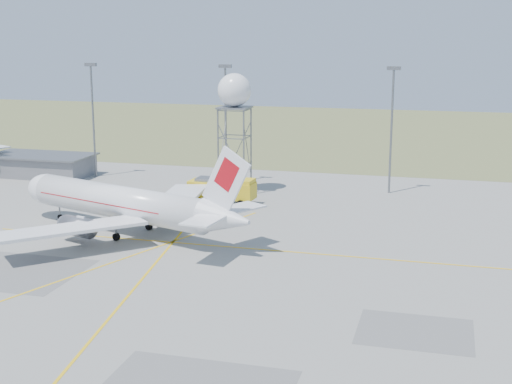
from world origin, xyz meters
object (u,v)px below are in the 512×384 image
(radar_tower, at_px, (235,126))
(baggage_tug, at_px, (71,196))
(fire_truck, at_px, (224,192))
(airliner_main, at_px, (124,204))

(radar_tower, bearing_deg, baggage_tug, -152.54)
(baggage_tug, bearing_deg, radar_tower, 23.88)
(fire_truck, height_order, baggage_tug, fire_truck)
(fire_truck, bearing_deg, baggage_tug, -168.17)
(radar_tower, distance_m, fire_truck, 12.29)
(airliner_main, xyz_separation_m, fire_truck, (7.50, 19.08, -2.02))
(airliner_main, distance_m, baggage_tug, 22.80)
(airliner_main, distance_m, fire_truck, 20.60)
(fire_truck, bearing_deg, airliner_main, -108.39)
(airliner_main, height_order, baggage_tug, airliner_main)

